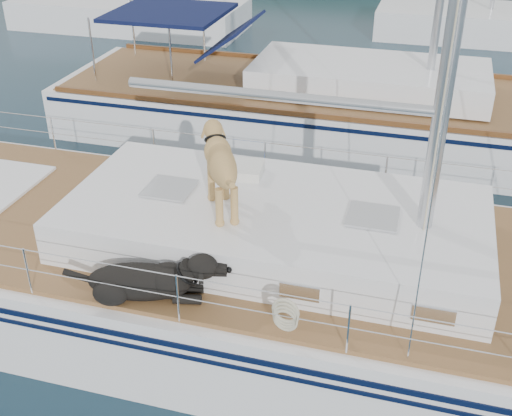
% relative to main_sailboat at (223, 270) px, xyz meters
% --- Properties ---
extents(ground, '(120.00, 120.00, 0.00)m').
position_rel_main_sailboat_xyz_m(ground, '(-0.09, 0.01, -0.68)').
color(ground, black).
rests_on(ground, ground).
extents(main_sailboat, '(12.00, 3.80, 14.01)m').
position_rel_main_sailboat_xyz_m(main_sailboat, '(0.00, 0.00, 0.00)').
color(main_sailboat, white).
rests_on(main_sailboat, ground).
extents(neighbor_sailboat, '(11.00, 3.50, 13.30)m').
position_rel_main_sailboat_xyz_m(neighbor_sailboat, '(0.02, 6.37, -0.05)').
color(neighbor_sailboat, white).
rests_on(neighbor_sailboat, ground).
extents(bg_boat_west, '(8.00, 3.00, 11.65)m').
position_rel_main_sailboat_xyz_m(bg_boat_west, '(-8.09, 14.01, -0.23)').
color(bg_boat_west, white).
rests_on(bg_boat_west, ground).
extents(bg_boat_center, '(7.20, 3.00, 11.65)m').
position_rel_main_sailboat_xyz_m(bg_boat_center, '(3.91, 16.01, -0.23)').
color(bg_boat_center, white).
rests_on(bg_boat_center, ground).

